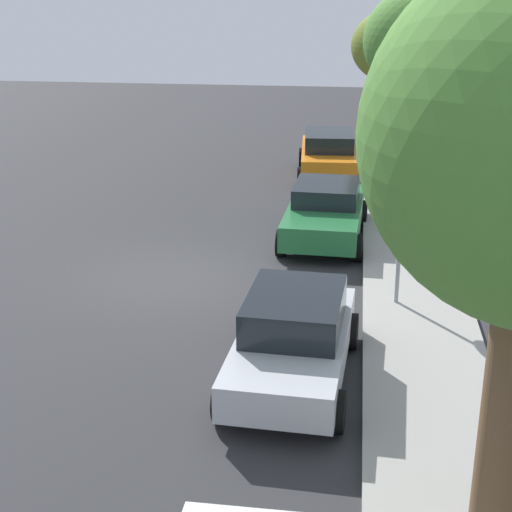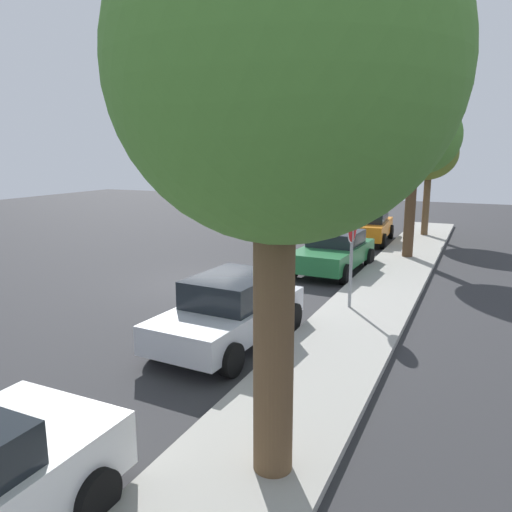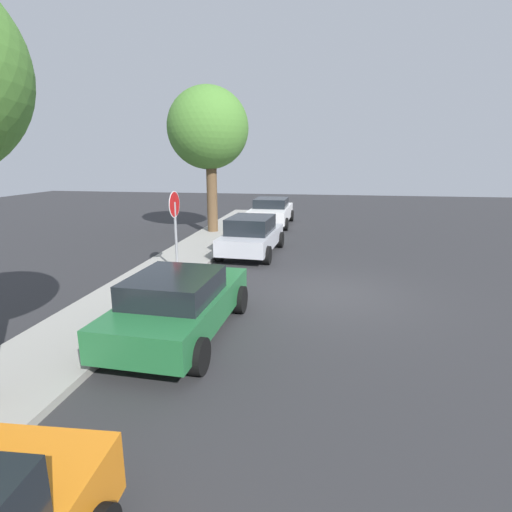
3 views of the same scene
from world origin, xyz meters
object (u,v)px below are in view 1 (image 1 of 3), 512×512
Objects in this scene: parked_car_silver at (293,338)px; street_tree_near_corner at (395,47)px; stop_sign at (401,223)px; parked_car_orange at (329,154)px; street_tree_mid_block at (418,43)px; parked_car_green at (325,211)px.

parked_car_silver is 16.16m from street_tree_near_corner.
parked_car_orange is (-10.28, -1.79, -1.03)m from stop_sign.
street_tree_mid_block is (5.51, 0.36, 0.60)m from street_tree_near_corner.
parked_car_silver is at bearing -1.43° from parked_car_green.
street_tree_mid_block is (-7.13, 0.58, 2.72)m from stop_sign.
parked_car_silver is (3.09, -1.79, -1.04)m from stop_sign.
street_tree_near_corner is 0.87× the size of street_tree_mid_block.
parked_car_silver is 7.23m from parked_car_green.
parked_car_orange is 4.41m from street_tree_near_corner.
street_tree_mid_block reaches higher than parked_car_silver.
street_tree_mid_block is at bearing 143.86° from parked_car_green.
stop_sign is at bearing -4.66° from street_tree_mid_block.
parked_car_green is 6.15m from parked_car_orange.
street_tree_mid_block is at bearing 36.84° from parked_car_orange.
street_tree_near_corner is at bearing 139.47° from parked_car_orange.
stop_sign reaches higher than parked_car_green.
parked_car_orange is at bearing 179.99° from parked_car_silver.
stop_sign is 0.44× the size of street_tree_mid_block.
parked_car_orange is 5.44m from street_tree_mid_block.
street_tree_near_corner is (-8.50, 1.83, 3.20)m from parked_car_green.
street_tree_near_corner is (-12.63, 0.22, 2.12)m from stop_sign.
street_tree_mid_block reaches higher than street_tree_near_corner.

